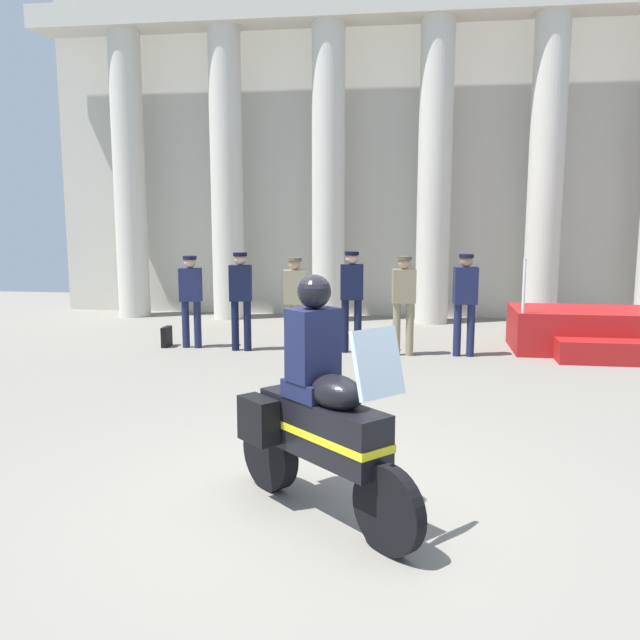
% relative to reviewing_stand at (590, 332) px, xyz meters
% --- Properties ---
extents(ground_plane, '(28.00, 28.00, 0.00)m').
position_rel_reviewing_stand_xyz_m(ground_plane, '(-3.73, -6.83, -0.35)').
color(ground_plane, gray).
extents(colonnade_backdrop, '(15.57, 1.57, 7.40)m').
position_rel_reviewing_stand_xyz_m(colonnade_backdrop, '(-3.80, 3.45, 3.52)').
color(colonnade_backdrop, beige).
rests_on(colonnade_backdrop, ground_plane).
extents(reviewing_stand, '(2.61, 1.95, 1.63)m').
position_rel_reviewing_stand_xyz_m(reviewing_stand, '(0.00, 0.00, 0.00)').
color(reviewing_stand, '#A51919').
rests_on(reviewing_stand, ground_plane).
extents(officer_in_row_0, '(0.41, 0.27, 1.63)m').
position_rel_reviewing_stand_xyz_m(officer_in_row_0, '(-6.92, -0.60, 0.61)').
color(officer_in_row_0, '#191E42').
rests_on(officer_in_row_0, ground_plane).
extents(officer_in_row_1, '(0.41, 0.27, 1.71)m').
position_rel_reviewing_stand_xyz_m(officer_in_row_1, '(-5.98, -0.73, 0.65)').
color(officer_in_row_1, black).
rests_on(officer_in_row_1, ground_plane).
extents(officer_in_row_2, '(0.41, 0.27, 1.63)m').
position_rel_reviewing_stand_xyz_m(officer_in_row_2, '(-5.03, -0.74, 0.61)').
color(officer_in_row_2, gray).
rests_on(officer_in_row_2, ground_plane).
extents(officer_in_row_3, '(0.41, 0.27, 1.73)m').
position_rel_reviewing_stand_xyz_m(officer_in_row_3, '(-4.07, -0.62, 0.67)').
color(officer_in_row_3, black).
rests_on(officer_in_row_3, ground_plane).
extents(officer_in_row_4, '(0.41, 0.27, 1.67)m').
position_rel_reviewing_stand_xyz_m(officer_in_row_4, '(-3.18, -0.75, 0.63)').
color(officer_in_row_4, '#847A5B').
rests_on(officer_in_row_4, ground_plane).
extents(officer_in_row_5, '(0.41, 0.27, 1.71)m').
position_rel_reviewing_stand_xyz_m(officer_in_row_5, '(-2.18, -0.66, 0.66)').
color(officer_in_row_5, '#191E42').
rests_on(officer_in_row_5, ground_plane).
extents(motorcycle_with_rider, '(1.61, 1.52, 1.90)m').
position_rel_reviewing_stand_xyz_m(motorcycle_with_rider, '(-3.71, -7.00, 0.44)').
color(motorcycle_with_rider, black).
rests_on(motorcycle_with_rider, ground_plane).
extents(briefcase_on_ground, '(0.10, 0.32, 0.36)m').
position_rel_reviewing_stand_xyz_m(briefcase_on_ground, '(-7.40, -0.58, -0.17)').
color(briefcase_on_ground, black).
rests_on(briefcase_on_ground, ground_plane).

